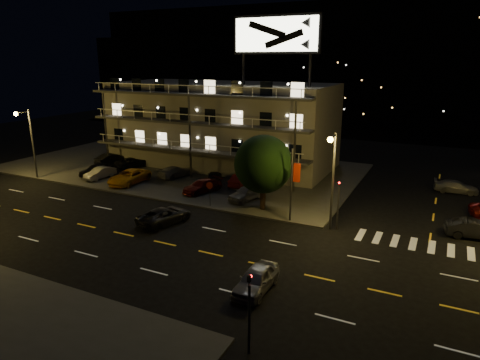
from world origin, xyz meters
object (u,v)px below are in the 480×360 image
at_px(lot_car_7, 175,172).
at_px(side_car_0, 475,229).
at_px(road_car_west, 165,216).
at_px(lot_car_2, 129,177).
at_px(road_car_east, 256,279).
at_px(lot_car_4, 246,193).
at_px(tree, 263,166).

bearing_deg(lot_car_7, side_car_0, -175.17).
bearing_deg(lot_car_7, road_car_west, 133.26).
relative_size(lot_car_2, side_car_0, 1.23).
bearing_deg(lot_car_2, road_car_east, -33.44).
relative_size(lot_car_7, road_car_east, 1.04).
distance_m(side_car_0, road_car_east, 18.96).
xyz_separation_m(lot_car_4, road_car_west, (-3.73, -8.31, -0.16)).
distance_m(tree, lot_car_4, 4.52).
xyz_separation_m(lot_car_2, side_car_0, (33.84, 0.36, -0.18)).
relative_size(lot_car_4, road_car_east, 0.97).
distance_m(lot_car_4, road_car_west, 9.11).
height_order(lot_car_2, road_car_west, lot_car_2).
height_order(lot_car_2, road_car_east, lot_car_2).
xyz_separation_m(lot_car_7, road_car_east, (18.68, -18.62, -0.07)).
distance_m(tree, side_car_0, 17.76).
relative_size(tree, road_car_west, 1.40).
bearing_deg(lot_car_7, lot_car_4, 173.24).
distance_m(lot_car_7, road_car_west, 14.12).
relative_size(tree, lot_car_7, 1.56).
bearing_deg(road_car_east, lot_car_2, 146.64).
height_order(tree, lot_car_2, tree).
distance_m(lot_car_7, side_car_0, 31.05).
distance_m(lot_car_2, lot_car_4, 14.06).
distance_m(lot_car_2, road_car_east, 25.99).
height_order(tree, road_car_west, tree).
distance_m(road_car_east, road_car_west, 13.14).
xyz_separation_m(tree, side_car_0, (17.35, 1.51, -3.51)).
xyz_separation_m(lot_car_7, road_car_west, (7.27, -12.10, -0.11)).
bearing_deg(tree, lot_car_2, 175.99).
xyz_separation_m(tree, lot_car_2, (-16.50, 1.16, -3.34)).
xyz_separation_m(lot_car_2, lot_car_7, (3.06, 4.37, -0.10)).
height_order(lot_car_4, road_car_east, lot_car_4).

